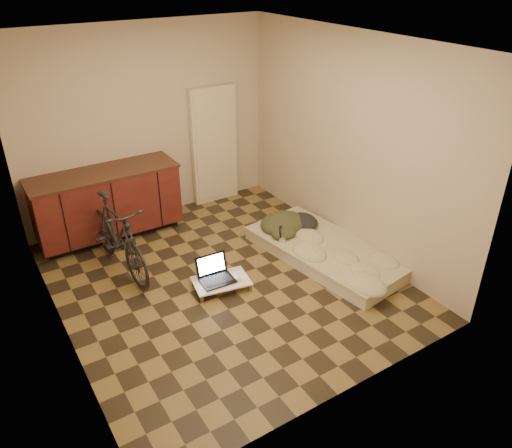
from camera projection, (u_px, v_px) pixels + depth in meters
room_shell at (220, 176)px, 5.10m from camera, size 3.50×4.00×2.60m
cabinets at (107, 203)px, 6.41m from camera, size 1.84×0.62×0.91m
appliance_panel at (214, 146)px, 7.20m from camera, size 0.70×0.10×1.70m
bicycle at (117, 233)px, 5.68m from camera, size 0.58×1.59×1.01m
futon at (326, 251)px, 6.11m from camera, size 1.22×2.11×0.17m
clothing_pile at (289, 218)px, 6.42m from camera, size 0.72×0.63×0.26m
headphones at (281, 233)px, 6.18m from camera, size 0.31×0.31×0.15m
lap_desk at (221, 281)px, 5.55m from camera, size 0.68×0.50×0.10m
laptop at (215, 275)px, 5.55m from camera, size 0.38×0.35×0.25m
mouse at (238, 278)px, 5.55m from camera, size 0.07×0.10×0.03m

